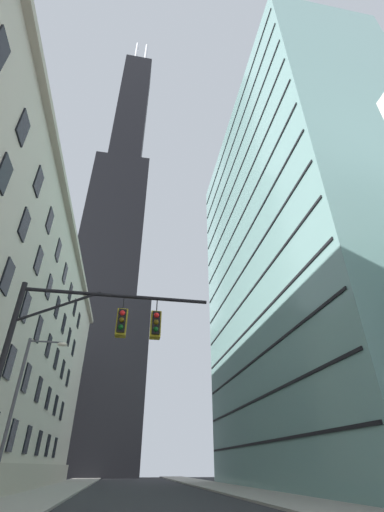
{
  "coord_description": "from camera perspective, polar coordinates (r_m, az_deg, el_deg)",
  "views": [
    {
      "loc": [
        -2.59,
        -8.07,
        1.97
      ],
      "look_at": [
        1.73,
        16.01,
        17.21
      ],
      "focal_mm": 23.78,
      "sensor_mm": 36.0,
      "label": 1
    }
  ],
  "objects": [
    {
      "name": "glass_office_midrise",
      "position": [
        50.05,
        16.56,
        0.39
      ],
      "size": [
        15.32,
        39.87,
        55.23
      ],
      "color": "gray",
      "rests_on": "ground"
    },
    {
      "name": "dark_skyscraper",
      "position": [
        104.86,
        -13.71,
        -1.51
      ],
      "size": [
        25.41,
        25.41,
        181.66
      ],
      "color": "black",
      "rests_on": "ground"
    },
    {
      "name": "traffic_signal_mast",
      "position": [
        13.2,
        -17.05,
        -14.18
      ],
      "size": [
        7.29,
        0.63,
        7.81
      ],
      "color": "black",
      "rests_on": "sidewalk_left"
    },
    {
      "name": "street_lamppost",
      "position": [
        21.58,
        -26.92,
        -20.84
      ],
      "size": [
        2.21,
        0.32,
        8.16
      ],
      "color": "#47474C",
      "rests_on": "sidewalk_left"
    }
  ]
}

